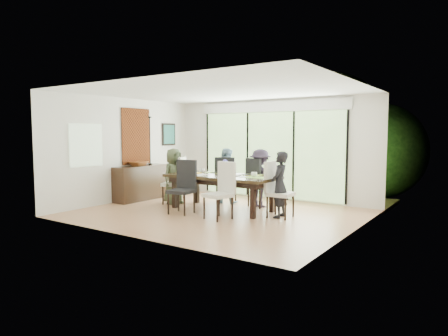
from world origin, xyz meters
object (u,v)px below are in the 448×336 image
Objects in this scene: person_right_end at (280,185)px; bowl at (138,164)px; chair_far_right at (261,182)px; chair_near_right at (218,191)px; cup_c at (254,174)px; vase at (225,172)px; chair_left_end at (173,180)px; chair_far_left at (226,180)px; chair_right_end at (281,190)px; chair_near_left at (181,187)px; person_far_right at (260,178)px; person_far_left at (226,176)px; cup_b at (225,174)px; cup_a at (202,171)px; person_left_end at (174,176)px; table_top at (222,176)px; laptop at (191,173)px; sideboard at (141,183)px.

person_right_end is 2.89× the size of bowl.
chair_far_right is 1.00× the size of chair_near_right.
person_right_end is at bearing -8.37° from cup_c.
vase is 0.75m from cup_c.
chair_left_end and chair_far_left have the same top height.
chair_right_end is 8.87× the size of cup_c.
chair_left_end is 2.98m from person_right_end.
person_far_right is (1.05, 1.70, 0.10)m from chair_near_left.
bowl is at bearing 152.36° from chair_near_left.
person_far_left reaches higher than chair_near_right.
person_right_end is 12.90× the size of cup_b.
chair_near_left is 1.04m from cup_b.
person_right_end is 1.00× the size of person_far_right.
chair_far_left is 0.79m from cup_a.
person_left_end reaches higher than cup_b.
person_right_end and person_far_left have the same top height.
table_top is at bearing 146.31° from cup_b.
person_far_left reaches higher than chair_far_left.
cup_a is at bearing 42.27° from person_far_right.
laptop is (-0.35, 0.77, 0.23)m from chair_near_left.
chair_left_end is 1.18m from bowl.
chair_near_left is 2.26m from bowl.
chair_near_right is (0.95, -1.72, 0.00)m from chair_far_left.
person_left_end is 1.00× the size of person_right_end.
person_far_right is 1.03m from cup_b.
chair_near_right reaches higher than cup_c.
chair_far_right is at bearing 29.25° from cup_a.
chair_near_left is 0.73× the size of sideboard.
bowl reaches higher than cup_b.
cup_c is (2.30, 0.10, 0.27)m from chair_left_end.
person_far_right reaches higher than chair_left_end.
cup_a is at bearing 5.63° from sideboard.
vase is 0.97× the size of cup_a.
person_left_end is at bearing 6.98° from bowl.
person_far_left is at bearing 21.91° from sideboard.
person_left_end is 1.17m from bowl.
laptop is (-1.40, -0.93, 0.13)m from person_far_right.
person_right_end is (2.96, 0.00, 0.00)m from person_left_end.
vase is 0.76m from cup_a.
person_far_right is (0.55, 0.83, -0.08)m from table_top.
chair_near_right is 1.06m from vase.
vase is (-1.43, 0.05, 0.18)m from person_right_end.
sideboard is (-2.11, 0.83, -0.14)m from chair_near_left.
chair_right_end and chair_far_left have the same top height.
person_right_end is at bearing -3.94° from cup_a.
table_top is 0.20m from cup_b.
laptop reaches higher than table_top.
chair_left_end is 3.00m from chair_right_end.
chair_left_end is 2.18m from chair_near_right.
chair_far_right is at bearing 156.55° from chair_far_left.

